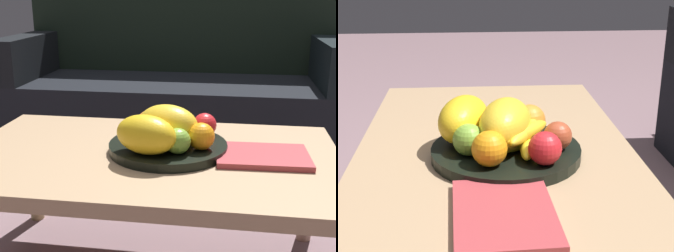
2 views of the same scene
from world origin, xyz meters
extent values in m
cube|color=tan|center=(0.00, 0.00, 0.38)|extent=(1.08, 0.65, 0.04)
cylinder|color=tan|center=(-0.50, -0.29, 0.18)|extent=(0.05, 0.05, 0.36)
cylinder|color=tan|center=(-0.50, 0.29, 0.18)|extent=(0.05, 0.05, 0.36)
cylinder|color=black|center=(0.05, 0.02, 0.42)|extent=(0.34, 0.34, 0.03)
ellipsoid|color=yellow|center=(0.01, -0.07, 0.48)|extent=(0.20, 0.16, 0.11)
ellipsoid|color=yellow|center=(0.05, 0.02, 0.49)|extent=(0.20, 0.16, 0.11)
sphere|color=orange|center=(0.15, -0.02, 0.47)|extent=(0.07, 0.07, 0.07)
sphere|color=orange|center=(-0.01, 0.08, 0.47)|extent=(0.08, 0.08, 0.08)
sphere|color=#76A635|center=(0.09, -0.06, 0.46)|extent=(0.07, 0.07, 0.07)
sphere|color=#AC4528|center=(0.08, 0.14, 0.46)|extent=(0.06, 0.06, 0.06)
sphere|color=red|center=(0.15, 0.10, 0.47)|extent=(0.07, 0.07, 0.07)
ellipsoid|color=yellow|center=(0.09, 0.07, 0.45)|extent=(0.15, 0.06, 0.03)
ellipsoid|color=yellow|center=(0.08, 0.04, 0.45)|extent=(0.10, 0.15, 0.03)
ellipsoid|color=yellow|center=(0.08, 0.07, 0.47)|extent=(0.14, 0.12, 0.03)
ellipsoid|color=yellow|center=(0.08, 0.06, 0.47)|extent=(0.15, 0.10, 0.03)
cube|color=#AD3C41|center=(0.32, 0.00, 0.41)|extent=(0.26, 0.19, 0.02)
camera|label=1|loc=(0.24, -1.18, 0.85)|focal=47.79mm
camera|label=2|loc=(1.09, -0.05, 0.87)|focal=53.27mm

